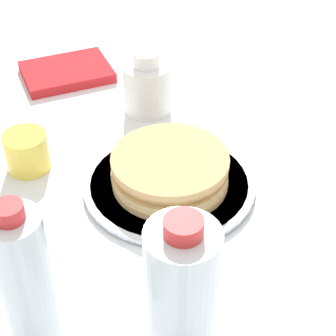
# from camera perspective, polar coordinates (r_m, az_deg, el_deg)

# --- Properties ---
(ground_plane) EXTENTS (4.00, 4.00, 0.00)m
(ground_plane) POSITION_cam_1_polar(r_m,az_deg,el_deg) (0.91, -0.77, -0.87)
(ground_plane) COLOR white
(plate) EXTENTS (0.27, 0.27, 0.01)m
(plate) POSITION_cam_1_polar(r_m,az_deg,el_deg) (0.89, -0.00, -1.66)
(plate) COLOR silver
(plate) RESTS_ON ground_plane
(pancake_stack) EXTENTS (0.19, 0.19, 0.05)m
(pancake_stack) POSITION_cam_1_polar(r_m,az_deg,el_deg) (0.87, 0.20, -0.03)
(pancake_stack) COLOR tan
(pancake_stack) RESTS_ON plate
(juice_glass) EXTENTS (0.07, 0.07, 0.06)m
(juice_glass) POSITION_cam_1_polar(r_m,az_deg,el_deg) (0.94, -14.16, 1.63)
(juice_glass) COLOR yellow
(juice_glass) RESTS_ON ground_plane
(cream_jug) EXTENTS (0.09, 0.09, 0.12)m
(cream_jug) POSITION_cam_1_polar(r_m,az_deg,el_deg) (1.04, -2.14, 8.32)
(cream_jug) COLOR white
(cream_jug) RESTS_ON ground_plane
(water_bottle_near) EXTENTS (0.08, 0.08, 0.22)m
(water_bottle_near) POSITION_cam_1_polar(r_m,az_deg,el_deg) (0.61, 1.38, -13.31)
(water_bottle_near) COLOR silver
(water_bottle_near) RESTS_ON ground_plane
(water_bottle_mid) EXTENTS (0.06, 0.06, 0.22)m
(water_bottle_mid) POSITION_cam_1_polar(r_m,az_deg,el_deg) (0.64, -14.18, -11.48)
(water_bottle_mid) COLOR silver
(water_bottle_mid) RESTS_ON ground_plane
(napkin) EXTENTS (0.19, 0.15, 0.02)m
(napkin) POSITION_cam_1_polar(r_m,az_deg,el_deg) (1.19, -10.25, 9.57)
(napkin) COLOR red
(napkin) RESTS_ON ground_plane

